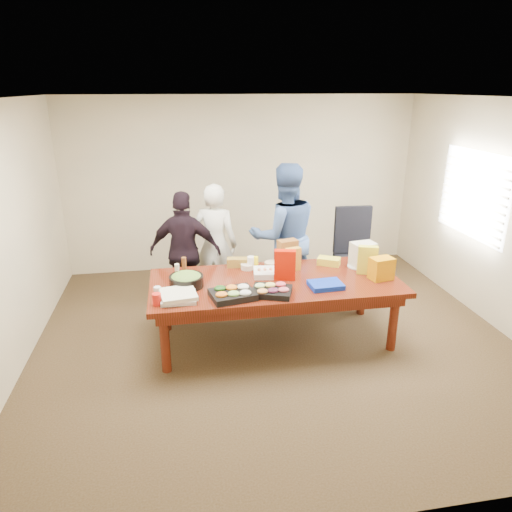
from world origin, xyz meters
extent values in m
cube|color=#47301E|center=(0.00, 0.00, -0.01)|extent=(5.50, 5.00, 0.02)
cube|color=white|center=(0.00, 0.00, 2.71)|extent=(5.50, 5.00, 0.02)
cube|color=beige|center=(0.00, 2.50, 1.35)|extent=(5.50, 0.04, 2.70)
cube|color=beige|center=(0.00, -2.50, 1.35)|extent=(5.50, 0.04, 2.70)
cube|color=beige|center=(-2.75, 0.00, 1.35)|extent=(0.04, 5.00, 2.70)
cube|color=beige|center=(2.75, 0.00, 1.35)|extent=(0.04, 5.00, 2.70)
cube|color=white|center=(2.72, 0.60, 1.50)|extent=(0.03, 1.40, 1.10)
cube|color=beige|center=(2.68, 0.60, 1.50)|extent=(0.04, 1.36, 1.00)
cube|color=#4C1C0F|center=(0.00, 0.00, 0.38)|extent=(2.80, 1.20, 0.75)
cube|color=black|center=(1.34, 0.90, 0.61)|extent=(0.65, 0.65, 1.21)
imported|color=silver|center=(-0.57, 1.16, 0.82)|extent=(0.70, 0.58, 1.65)
imported|color=#3C5A95|center=(0.32, 0.94, 0.96)|extent=(0.96, 0.77, 1.92)
imported|color=black|center=(-0.98, 1.04, 0.79)|extent=(0.99, 0.59, 1.58)
cube|color=black|center=(-0.53, -0.37, 0.78)|extent=(0.50, 0.43, 0.07)
cube|color=black|center=(-0.12, -0.35, 0.78)|extent=(0.49, 0.44, 0.06)
cube|color=white|center=(-0.02, 0.16, 0.78)|extent=(0.42, 0.34, 0.07)
cylinder|color=black|center=(-0.99, 0.01, 0.81)|extent=(0.42, 0.42, 0.12)
cube|color=#0D2EB4|center=(0.50, -0.28, 0.78)|extent=(0.37, 0.28, 0.05)
cube|color=#C51500|center=(0.11, 0.02, 0.92)|extent=(0.25, 0.15, 0.35)
cube|color=yellow|center=(1.09, 0.02, 0.92)|extent=(0.24, 0.16, 0.33)
cube|color=gold|center=(0.27, 0.27, 0.89)|extent=(0.19, 0.12, 0.28)
cylinder|color=white|center=(-0.21, 0.40, 0.83)|extent=(0.10, 0.10, 0.15)
cylinder|color=#FEED08|center=(-0.16, 0.38, 0.83)|extent=(0.07, 0.07, 0.16)
cylinder|color=brown|center=(-1.00, 0.45, 0.84)|extent=(0.06, 0.06, 0.18)
cylinder|color=beige|center=(-1.09, 0.29, 0.83)|extent=(0.06, 0.06, 0.16)
cube|color=yellow|center=(0.75, 0.37, 0.79)|extent=(0.31, 0.27, 0.09)
cube|color=olive|center=(-0.36, 0.50, 0.80)|extent=(0.28, 0.16, 0.11)
cube|color=brown|center=(0.25, 0.49, 0.90)|extent=(0.26, 0.19, 0.31)
cylinder|color=red|center=(-1.30, -0.40, 0.81)|extent=(0.11, 0.11, 0.12)
cylinder|color=white|center=(-1.30, -0.19, 0.80)|extent=(0.07, 0.07, 0.10)
cylinder|color=white|center=(-1.07, 0.02, 0.81)|extent=(0.10, 0.10, 0.11)
cube|color=silver|center=(-1.09, -0.31, 0.77)|extent=(0.36, 0.36, 0.04)
cube|color=beige|center=(-1.09, -0.32, 0.81)|extent=(0.40, 0.40, 0.04)
cylinder|color=silver|center=(1.06, 0.24, 0.76)|extent=(0.27, 0.27, 0.01)
cylinder|color=silver|center=(0.75, 0.45, 0.76)|extent=(0.31, 0.31, 0.02)
cylinder|color=beige|center=(0.03, 0.42, 0.78)|extent=(0.18, 0.18, 0.06)
cylinder|color=beige|center=(-0.26, 0.40, 0.78)|extent=(0.19, 0.19, 0.06)
cube|color=beige|center=(1.13, 0.26, 0.90)|extent=(0.31, 0.24, 0.30)
cube|color=orange|center=(1.19, -0.16, 0.88)|extent=(0.28, 0.22, 0.25)
camera|label=1|loc=(-1.05, -4.72, 2.81)|focal=32.64mm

